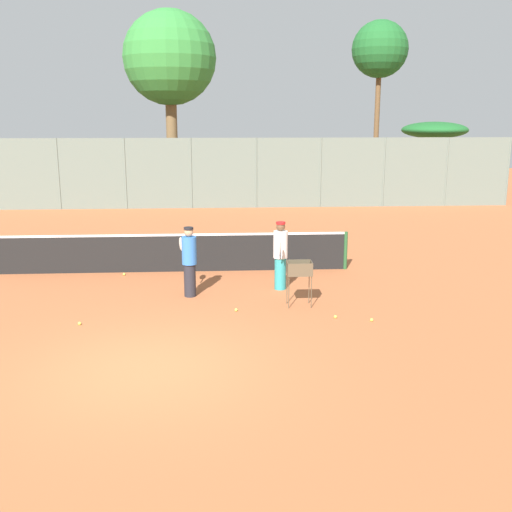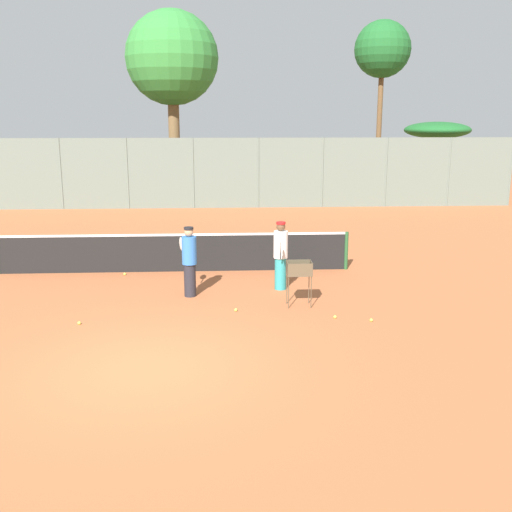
{
  "view_description": "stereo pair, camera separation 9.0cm",
  "coord_description": "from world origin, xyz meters",
  "px_view_note": "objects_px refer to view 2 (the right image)",
  "views": [
    {
      "loc": [
        1.28,
        -9.6,
        4.19
      ],
      "look_at": [
        2.13,
        4.12,
        1.0
      ],
      "focal_mm": 42.0,
      "sensor_mm": 36.0,
      "label": 1
    },
    {
      "loc": [
        1.37,
        -9.6,
        4.19
      ],
      "look_at": [
        2.13,
        4.12,
        1.0
      ],
      "focal_mm": 42.0,
      "sensor_mm": 36.0,
      "label": 2
    }
  ],
  "objects_px": {
    "tennis_net": "(174,252)",
    "ball_cart": "(299,272)",
    "player_red_cap": "(189,261)",
    "parked_car": "(102,185)",
    "player_white_outfit": "(281,255)"
  },
  "relations": [
    {
      "from": "tennis_net",
      "to": "ball_cart",
      "type": "bearing_deg",
      "value": -47.04
    },
    {
      "from": "player_red_cap",
      "to": "ball_cart",
      "type": "bearing_deg",
      "value": -133.96
    },
    {
      "from": "parked_car",
      "to": "player_white_outfit",
      "type": "bearing_deg",
      "value": -66.48
    },
    {
      "from": "tennis_net",
      "to": "parked_car",
      "type": "relative_size",
      "value": 2.32
    },
    {
      "from": "tennis_net",
      "to": "player_red_cap",
      "type": "distance_m",
      "value": 2.45
    },
    {
      "from": "parked_car",
      "to": "player_red_cap",
      "type": "bearing_deg",
      "value": -73.08
    },
    {
      "from": "player_red_cap",
      "to": "ball_cart",
      "type": "relative_size",
      "value": 1.62
    },
    {
      "from": "player_white_outfit",
      "to": "ball_cart",
      "type": "distance_m",
      "value": 1.41
    },
    {
      "from": "player_red_cap",
      "to": "tennis_net",
      "type": "bearing_deg",
      "value": -10.73
    },
    {
      "from": "player_red_cap",
      "to": "player_white_outfit",
      "type": "bearing_deg",
      "value": -102.2
    },
    {
      "from": "tennis_net",
      "to": "player_white_outfit",
      "type": "bearing_deg",
      "value": -34.56
    },
    {
      "from": "ball_cart",
      "to": "parked_car",
      "type": "relative_size",
      "value": 0.25
    },
    {
      "from": "tennis_net",
      "to": "player_red_cap",
      "type": "xyz_separation_m",
      "value": [
        0.55,
        -2.37,
        0.32
      ]
    },
    {
      "from": "player_white_outfit",
      "to": "ball_cart",
      "type": "height_order",
      "value": "player_white_outfit"
    },
    {
      "from": "tennis_net",
      "to": "player_red_cap",
      "type": "relative_size",
      "value": 5.79
    }
  ]
}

